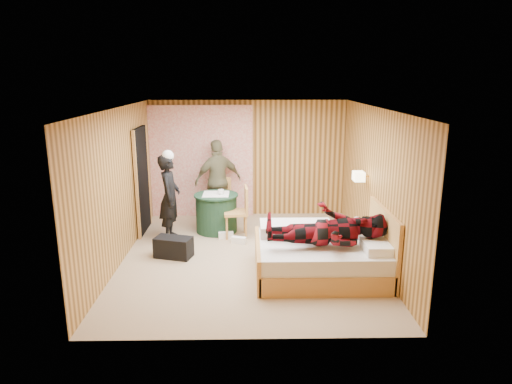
{
  "coord_description": "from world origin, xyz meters",
  "views": [
    {
      "loc": [
        -0.01,
        -7.25,
        2.99
      ],
      "look_at": [
        0.13,
        0.36,
        1.05
      ],
      "focal_mm": 32.0,
      "sensor_mm": 36.0,
      "label": 1
    }
  ],
  "objects_px": {
    "woman_standing": "(170,197)",
    "man_at_table": "(218,181)",
    "chair_far": "(220,196)",
    "chair_near": "(240,208)",
    "round_table": "(216,212)",
    "nightstand": "(358,239)",
    "bed": "(322,255)",
    "wall_lamp": "(359,176)",
    "man_on_bed": "(327,220)",
    "duffel_bag": "(174,247)"
  },
  "relations": [
    {
      "from": "wall_lamp",
      "to": "round_table",
      "type": "xyz_separation_m",
      "value": [
        -2.55,
        0.9,
        -0.92
      ]
    },
    {
      "from": "chair_far",
      "to": "man_at_table",
      "type": "relative_size",
      "value": 0.54
    },
    {
      "from": "man_at_table",
      "to": "round_table",
      "type": "bearing_deg",
      "value": 66.16
    },
    {
      "from": "chair_far",
      "to": "woman_standing",
      "type": "height_order",
      "value": "woman_standing"
    },
    {
      "from": "bed",
      "to": "woman_standing",
      "type": "relative_size",
      "value": 1.22
    },
    {
      "from": "man_at_table",
      "to": "man_on_bed",
      "type": "bearing_deg",
      "value": 96.8
    },
    {
      "from": "chair_far",
      "to": "man_at_table",
      "type": "height_order",
      "value": "man_at_table"
    },
    {
      "from": "woman_standing",
      "to": "man_on_bed",
      "type": "xyz_separation_m",
      "value": [
        2.6,
        -1.86,
        0.15
      ]
    },
    {
      "from": "wall_lamp",
      "to": "man_on_bed",
      "type": "xyz_separation_m",
      "value": [
        -0.77,
        -1.38,
        -0.34
      ]
    },
    {
      "from": "chair_near",
      "to": "wall_lamp",
      "type": "bearing_deg",
      "value": 70.05
    },
    {
      "from": "round_table",
      "to": "man_on_bed",
      "type": "bearing_deg",
      "value": -52.06
    },
    {
      "from": "chair_far",
      "to": "chair_near",
      "type": "bearing_deg",
      "value": -44.31
    },
    {
      "from": "nightstand",
      "to": "chair_near",
      "type": "relative_size",
      "value": 0.56
    },
    {
      "from": "chair_far",
      "to": "chair_near",
      "type": "distance_m",
      "value": 1.08
    },
    {
      "from": "wall_lamp",
      "to": "duffel_bag",
      "type": "height_order",
      "value": "wall_lamp"
    },
    {
      "from": "bed",
      "to": "nightstand",
      "type": "relative_size",
      "value": 3.61
    },
    {
      "from": "bed",
      "to": "man_at_table",
      "type": "bearing_deg",
      "value": 122.3
    },
    {
      "from": "wall_lamp",
      "to": "round_table",
      "type": "bearing_deg",
      "value": 160.56
    },
    {
      "from": "woman_standing",
      "to": "man_on_bed",
      "type": "relative_size",
      "value": 0.91
    },
    {
      "from": "nightstand",
      "to": "man_on_bed",
      "type": "bearing_deg",
      "value": -125.35
    },
    {
      "from": "nightstand",
      "to": "man_at_table",
      "type": "height_order",
      "value": "man_at_table"
    },
    {
      "from": "bed",
      "to": "chair_far",
      "type": "height_order",
      "value": "bed"
    },
    {
      "from": "nightstand",
      "to": "chair_near",
      "type": "xyz_separation_m",
      "value": [
        -2.03,
        0.95,
        0.29
      ]
    },
    {
      "from": "wall_lamp",
      "to": "round_table",
      "type": "distance_m",
      "value": 2.85
    },
    {
      "from": "nightstand",
      "to": "bed",
      "type": "bearing_deg",
      "value": -133.21
    },
    {
      "from": "bed",
      "to": "man_on_bed",
      "type": "height_order",
      "value": "man_on_bed"
    },
    {
      "from": "chair_near",
      "to": "bed",
      "type": "bearing_deg",
      "value": 32.25
    },
    {
      "from": "round_table",
      "to": "duffel_bag",
      "type": "distance_m",
      "value": 1.48
    },
    {
      "from": "round_table",
      "to": "man_at_table",
      "type": "distance_m",
      "value": 0.87
    },
    {
      "from": "wall_lamp",
      "to": "chair_far",
      "type": "distance_m",
      "value": 3.07
    },
    {
      "from": "woman_standing",
      "to": "wall_lamp",
      "type": "bearing_deg",
      "value": -97.84
    },
    {
      "from": "nightstand",
      "to": "round_table",
      "type": "relative_size",
      "value": 0.64
    },
    {
      "from": "woman_standing",
      "to": "duffel_bag",
      "type": "bearing_deg",
      "value": -168.2
    },
    {
      "from": "bed",
      "to": "chair_near",
      "type": "xyz_separation_m",
      "value": [
        -1.28,
        1.75,
        0.26
      ]
    },
    {
      "from": "wall_lamp",
      "to": "nightstand",
      "type": "distance_m",
      "value": 1.09
    },
    {
      "from": "man_on_bed",
      "to": "bed",
      "type": "bearing_deg",
      "value": 95.89
    },
    {
      "from": "bed",
      "to": "nightstand",
      "type": "bearing_deg",
      "value": 46.79
    },
    {
      "from": "nightstand",
      "to": "woman_standing",
      "type": "height_order",
      "value": "woman_standing"
    },
    {
      "from": "bed",
      "to": "chair_far",
      "type": "distance_m",
      "value": 3.24
    },
    {
      "from": "woman_standing",
      "to": "man_at_table",
      "type": "height_order",
      "value": "man_at_table"
    },
    {
      "from": "wall_lamp",
      "to": "chair_near",
      "type": "height_order",
      "value": "wall_lamp"
    },
    {
      "from": "duffel_bag",
      "to": "woman_standing",
      "type": "height_order",
      "value": "woman_standing"
    },
    {
      "from": "wall_lamp",
      "to": "chair_near",
      "type": "relative_size",
      "value": 0.27
    },
    {
      "from": "round_table",
      "to": "man_on_bed",
      "type": "distance_m",
      "value": 2.95
    },
    {
      "from": "bed",
      "to": "woman_standing",
      "type": "xyz_separation_m",
      "value": [
        -2.58,
        1.63,
        0.5
      ]
    },
    {
      "from": "chair_near",
      "to": "man_at_table",
      "type": "distance_m",
      "value": 1.17
    },
    {
      "from": "round_table",
      "to": "chair_far",
      "type": "distance_m",
      "value": 0.7
    },
    {
      "from": "nightstand",
      "to": "wall_lamp",
      "type": "bearing_deg",
      "value": 82.96
    },
    {
      "from": "bed",
      "to": "woman_standing",
      "type": "height_order",
      "value": "woman_standing"
    },
    {
      "from": "chair_far",
      "to": "chair_near",
      "type": "relative_size",
      "value": 0.95
    }
  ]
}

